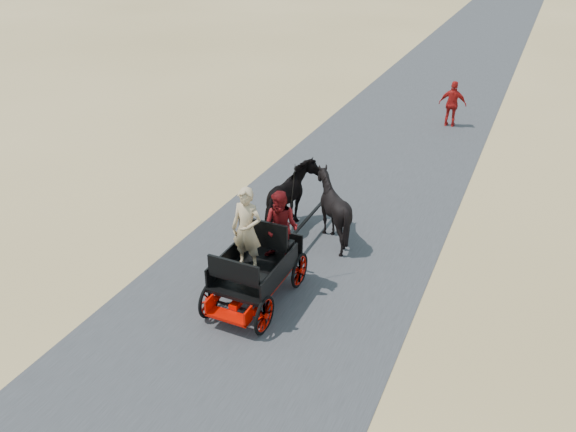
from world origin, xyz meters
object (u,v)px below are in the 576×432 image
at_px(horse_left, 291,200).
at_px(horse_right, 332,208).
at_px(carriage, 256,284).
at_px(pedestrian, 453,104).

relative_size(horse_left, horse_right, 1.18).
distance_m(carriage, horse_left, 3.09).
bearing_deg(horse_right, pedestrian, -96.77).
height_order(carriage, pedestrian, pedestrian).
xyz_separation_m(horse_right, pedestrian, (1.15, 9.69, 0.01)).
bearing_deg(horse_right, horse_left, 0.00).
height_order(horse_left, pedestrian, pedestrian).
relative_size(horse_right, pedestrian, 0.98).
distance_m(horse_left, horse_right, 1.10).
bearing_deg(pedestrian, horse_left, 74.60).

